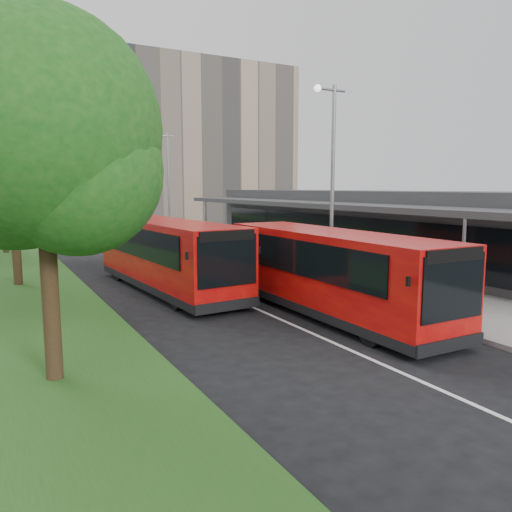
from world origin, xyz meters
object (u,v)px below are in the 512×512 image
Objects in this scene: bus_second at (167,255)px; lamp_post_far at (167,180)px; car_far at (51,221)px; tree_far at (0,166)px; bollard at (201,238)px; lamp_post_near at (331,174)px; bus_main at (331,273)px; tree_near at (41,145)px; car_near at (99,224)px; tree_mid at (10,153)px; litter_bin at (253,251)px.

lamp_post_far is at bearing 67.22° from bus_second.
car_far is (-5.77, 22.02, -4.14)m from lamp_post_far.
bollard is (12.14, -3.06, -4.84)m from tree_far.
bus_second is (-5.79, 3.15, -3.25)m from lamp_post_near.
bus_main is at bearing -65.84° from bus_second.
tree_near is at bearing -168.73° from bus_main.
lamp_post_far is at bearing 4.87° from tree_far.
tree_near is 40.82m from car_near.
lamp_post_far reaches higher than car_near.
tree_mid is at bearing -89.76° from car_far.
car_far is at bearing 101.27° from litter_bin.
bus_main is at bearing -68.61° from tree_far.
lamp_post_far is 23.14m from car_far.
bollard is 0.30× the size of car_far.
lamp_post_near is (11.13, 4.95, -0.34)m from tree_near.
car_far is at bearing 104.60° from bollard.
car_near is (-2.21, 34.64, -4.10)m from lamp_post_near.
tree_far reaches higher than car_far.
bus_main is 2.70× the size of car_near.
lamp_post_near and lamp_post_far have the same top height.
bollard is (3.40, 19.24, -0.75)m from bus_main.
bollard is (1.01, -4.01, -4.04)m from lamp_post_far.
bollard is at bearing 59.90° from tree_near.
tree_mid is at bearing -174.20° from litter_bin.
car_far is (5.36, 34.97, -5.01)m from tree_mid.
car_far is at bearing 86.15° from bus_second.
tree_mid is 9.19× the size of litter_bin.
tree_mid is at bearing 90.00° from tree_near.
bus_main is at bearing -126.36° from lamp_post_near.
tree_far is (-0.00, 24.00, 0.45)m from tree_near.
bollard is at bearing -14.15° from tree_far.
car_near is (0.18, 37.88, -0.80)m from bus_main.
tree_mid is at bearing -90.00° from tree_far.
tree_near is at bearing -87.56° from car_far.
litter_bin is at bearing 33.44° from bus_second.
tree_near is at bearing -156.03° from lamp_post_near.
tree_mid is at bearing 140.01° from bus_second.
lamp_post_near is 9.29m from litter_bin.
car_near is (8.92, 39.58, -4.44)m from tree_near.
tree_far is at bearing 104.74° from bus_second.
bollard is at bearing -90.38° from car_near.
car_far is at bearing 94.53° from bus_main.
tree_far reaches higher than car_near.
litter_bin is (12.09, 1.23, -4.97)m from tree_mid.
bollard is 0.29× the size of car_near.
tree_near is 12.18m from lamp_post_near.
tree_near is 12.01m from tree_mid.
car_near is at bearing -55.34° from car_far.
tree_far reaches higher than bus_second.
bollard is at bearing 80.24° from bus_main.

